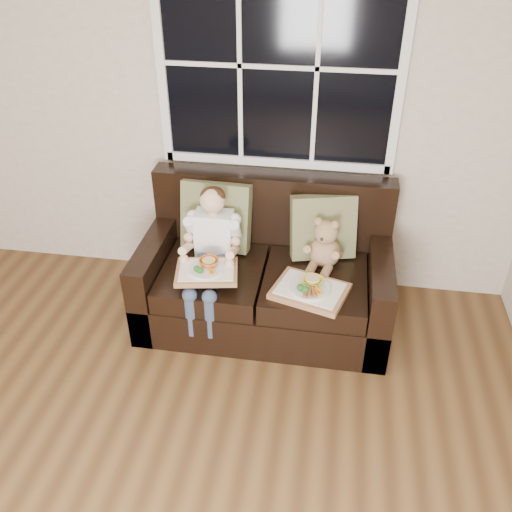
% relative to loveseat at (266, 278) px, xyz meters
% --- Properties ---
extents(window_back, '(1.62, 0.04, 1.37)m').
position_rel_loveseat_xyz_m(window_back, '(0.00, 0.46, 1.34)').
color(window_back, black).
rests_on(window_back, room_walls).
extents(loveseat, '(1.70, 0.92, 0.96)m').
position_rel_loveseat_xyz_m(loveseat, '(0.00, 0.00, 0.00)').
color(loveseat, black).
rests_on(loveseat, ground).
extents(pillow_left, '(0.50, 0.26, 0.50)m').
position_rel_loveseat_xyz_m(pillow_left, '(-0.38, 0.15, 0.38)').
color(pillow_left, olive).
rests_on(pillow_left, loveseat).
extents(pillow_right, '(0.48, 0.31, 0.46)m').
position_rel_loveseat_xyz_m(pillow_right, '(0.37, 0.15, 0.36)').
color(pillow_right, olive).
rests_on(pillow_right, loveseat).
extents(child, '(0.37, 0.59, 0.84)m').
position_rel_loveseat_xyz_m(child, '(-0.36, -0.12, 0.33)').
color(child, white).
rests_on(child, loveseat).
extents(teddy_bear, '(0.25, 0.30, 0.38)m').
position_rel_loveseat_xyz_m(teddy_bear, '(0.40, 0.01, 0.29)').
color(teddy_bear, tan).
rests_on(teddy_bear, loveseat).
extents(tray_left, '(0.44, 0.36, 0.09)m').
position_rel_loveseat_xyz_m(tray_left, '(-0.34, -0.34, 0.27)').
color(tray_left, '#9E7047').
rests_on(tray_left, child).
extents(tray_right, '(0.53, 0.46, 0.10)m').
position_rel_loveseat_xyz_m(tray_right, '(0.33, -0.32, 0.17)').
color(tray_right, '#9E7047').
rests_on(tray_right, loveseat).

